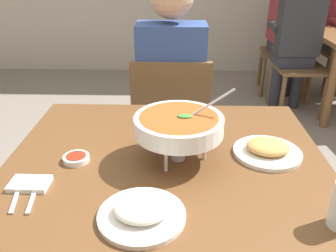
% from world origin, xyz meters
% --- Properties ---
extents(dining_table_main, '(1.11, 0.95, 0.74)m').
position_xyz_m(dining_table_main, '(0.00, 0.00, 0.63)').
color(dining_table_main, brown).
rests_on(dining_table_main, ground_plane).
extents(chair_diner_main, '(0.44, 0.44, 0.90)m').
position_xyz_m(chair_diner_main, '(-0.00, 0.76, 0.51)').
color(chair_diner_main, brown).
rests_on(chair_diner_main, ground_plane).
extents(diner_main, '(0.40, 0.45, 1.31)m').
position_xyz_m(diner_main, '(0.00, 0.79, 0.75)').
color(diner_main, '#2D2D38').
rests_on(diner_main, ground_plane).
extents(curry_bowl, '(0.33, 0.30, 0.26)m').
position_xyz_m(curry_bowl, '(0.04, -0.01, 0.87)').
color(curry_bowl, silver).
rests_on(curry_bowl, dining_table_main).
extents(rice_plate, '(0.24, 0.24, 0.06)m').
position_xyz_m(rice_plate, '(-0.06, -0.32, 0.76)').
color(rice_plate, white).
rests_on(rice_plate, dining_table_main).
extents(appetizer_plate, '(0.24, 0.24, 0.06)m').
position_xyz_m(appetizer_plate, '(0.36, 0.03, 0.76)').
color(appetizer_plate, white).
rests_on(appetizer_plate, dining_table_main).
extents(sauce_dish, '(0.09, 0.09, 0.02)m').
position_xyz_m(sauce_dish, '(-0.31, -0.03, 0.75)').
color(sauce_dish, white).
rests_on(sauce_dish, dining_table_main).
extents(napkin_folded, '(0.12, 0.08, 0.02)m').
position_xyz_m(napkin_folded, '(-0.42, -0.18, 0.75)').
color(napkin_folded, white).
rests_on(napkin_folded, dining_table_main).
extents(fork_utensil, '(0.05, 0.17, 0.01)m').
position_xyz_m(fork_utensil, '(-0.44, -0.23, 0.75)').
color(fork_utensil, silver).
rests_on(fork_utensil, dining_table_main).
extents(spoon_utensil, '(0.04, 0.17, 0.01)m').
position_xyz_m(spoon_utensil, '(-0.39, -0.23, 0.75)').
color(spoon_utensil, silver).
rests_on(spoon_utensil, dining_table_main).
extents(chair_bg_left, '(0.50, 0.50, 0.90)m').
position_xyz_m(chair_bg_left, '(1.24, 2.66, 0.51)').
color(chair_bg_left, brown).
rests_on(chair_bg_left, ground_plane).
extents(chair_bg_middle, '(0.46, 0.46, 0.90)m').
position_xyz_m(chair_bg_middle, '(1.16, 2.22, 0.51)').
color(chair_bg_middle, brown).
rests_on(chair_bg_middle, ground_plane).
extents(patron_bg_left, '(0.45, 0.40, 1.31)m').
position_xyz_m(patron_bg_left, '(1.12, 2.66, 0.75)').
color(patron_bg_left, '#2D2D38').
rests_on(patron_bg_left, ground_plane).
extents(patron_bg_middle, '(0.40, 0.45, 1.31)m').
position_xyz_m(patron_bg_middle, '(1.10, 2.15, 0.75)').
color(patron_bg_middle, '#2D2D38').
rests_on(patron_bg_middle, ground_plane).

